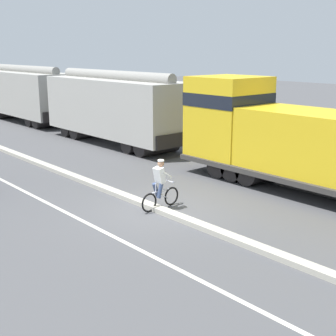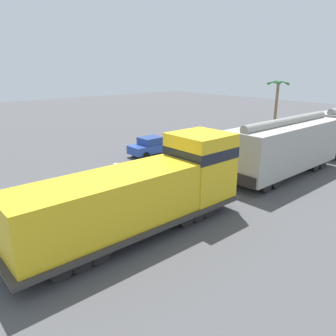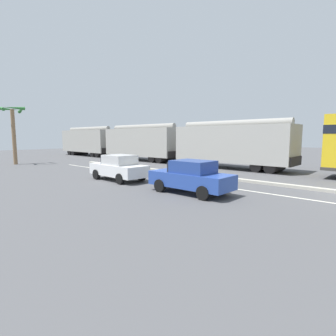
# 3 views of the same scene
# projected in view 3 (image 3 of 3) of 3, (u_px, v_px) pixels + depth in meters

# --- Properties ---
(median_curb) EXTENTS (0.36, 36.00, 0.16)m
(median_curb) POSITION_uv_depth(u_px,v_px,m) (252.00, 181.00, 15.80)
(median_curb) COLOR #B2AD9E
(median_curb) RESTS_ON ground
(lane_stripe) EXTENTS (0.14, 36.00, 0.01)m
(lane_stripe) POSITION_uv_depth(u_px,v_px,m) (233.00, 188.00, 14.04)
(lane_stripe) COLOR silver
(lane_stripe) RESTS_ON ground
(hopper_car_lead) EXTENTS (2.90, 10.60, 4.18)m
(hopper_car_lead) POSITION_uv_depth(u_px,v_px,m) (232.00, 145.00, 22.77)
(hopper_car_lead) COLOR #A7A59D
(hopper_car_lead) RESTS_ON ground
(hopper_car_middle) EXTENTS (2.90, 10.60, 4.18)m
(hopper_car_middle) POSITION_uv_depth(u_px,v_px,m) (142.00, 143.00, 30.51)
(hopper_car_middle) COLOR #A2A098
(hopper_car_middle) RESTS_ON ground
(hopper_car_trailing) EXTENTS (2.90, 10.60, 4.18)m
(hopper_car_trailing) POSITION_uv_depth(u_px,v_px,m) (89.00, 141.00, 38.24)
(hopper_car_trailing) COLOR #9E9B94
(hopper_car_trailing) RESTS_ON ground
(parked_car_blue) EXTENTS (1.85, 4.21, 1.62)m
(parked_car_blue) POSITION_uv_depth(u_px,v_px,m) (191.00, 177.00, 12.81)
(parked_car_blue) COLOR #28479E
(parked_car_blue) RESTS_ON ground
(parked_car_white) EXTENTS (1.95, 4.26, 1.62)m
(parked_car_white) POSITION_uv_depth(u_px,v_px,m) (119.00, 168.00, 16.65)
(parked_car_white) COLOR silver
(parked_car_white) RESTS_ON ground
(palm_tree_near) EXTENTS (2.24, 2.24, 5.87)m
(palm_tree_near) POSITION_uv_depth(u_px,v_px,m) (13.00, 123.00, 25.88)
(palm_tree_near) COLOR #846647
(palm_tree_near) RESTS_ON ground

